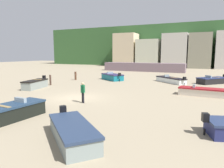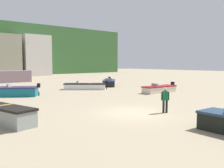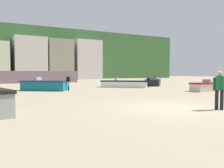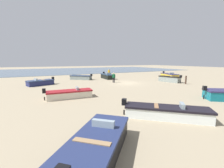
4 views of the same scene
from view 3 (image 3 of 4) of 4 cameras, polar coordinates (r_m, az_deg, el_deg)
The scene contains 11 objects.
ground_plane at distance 10.39m, azimuth 13.85°, elevation -5.79°, with size 160.00×160.00×0.00m, color gray.
headland_hill at distance 74.14m, azimuth -22.75°, elevation 6.32°, with size 90.00×32.00×12.92m, color #325B2E.
harbor_pier at distance 37.86m, azimuth -22.10°, elevation 1.61°, with size 17.99×2.40×1.86m, color slate.
townhouse_centre_right at distance 55.31m, azimuth -19.58°, elevation 5.89°, with size 6.77×5.93×9.48m, color beige.
townhouse_right at distance 56.39m, azimuth -12.90°, elevation 5.84°, with size 5.74×5.38×9.34m, color gray.
townhouse_far_right at distance 58.75m, azimuth -6.41°, elevation 5.89°, with size 6.46×5.78×9.60m, color beige.
boat_black_0 at distance 28.63m, azimuth 10.16°, elevation 0.46°, with size 3.92×4.05×1.13m.
boat_white_3 at distance 24.58m, azimuth 3.02°, elevation 0.04°, with size 4.49×4.18×1.05m.
boat_teal_4 at distance 21.00m, azimuth -16.09°, elevation -0.30°, with size 4.18×3.69×1.21m.
boat_cream_5 at distance 21.43m, azimuth 23.63°, elevation -0.58°, with size 4.40×1.66×1.05m.
beach_walker_foreground at distance 10.54m, azimuth 24.98°, elevation -0.64°, with size 0.48×0.48×1.62m.
Camera 3 is at (-6.87, -7.65, 1.52)m, focal length 37.08 mm.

